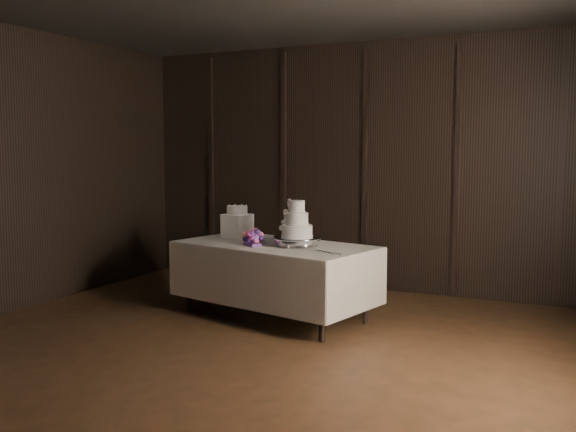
{
  "coord_description": "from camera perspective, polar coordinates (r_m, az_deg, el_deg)",
  "views": [
    {
      "loc": [
        2.54,
        -3.95,
        1.7
      ],
      "look_at": [
        -0.21,
        1.75,
        1.05
      ],
      "focal_mm": 40.0,
      "sensor_mm": 36.0,
      "label": 1
    }
  ],
  "objects": [
    {
      "name": "box_pedestal",
      "position": [
        6.99,
        -4.53,
        -0.84
      ],
      "size": [
        0.3,
        0.3,
        0.25
      ],
      "primitive_type": "cube",
      "rotation": [
        0.0,
        0.0,
        -0.16
      ],
      "color": "white",
      "rests_on": "display_table"
    },
    {
      "name": "display_table",
      "position": [
        6.52,
        -1.19,
        -5.49
      ],
      "size": [
        2.17,
        1.44,
        0.76
      ],
      "rotation": [
        0.0,
        0.0,
        -0.22
      ],
      "color": "beige",
      "rests_on": "ground"
    },
    {
      "name": "room",
      "position": [
        4.7,
        -7.0,
        3.39
      ],
      "size": [
        6.08,
        7.08,
        3.08
      ],
      "color": "black",
      "rests_on": "ground"
    },
    {
      "name": "bouquet",
      "position": [
        6.45,
        -3.08,
        -1.92
      ],
      "size": [
        0.47,
        0.5,
        0.19
      ],
      "primitive_type": null,
      "rotation": [
        0.0,
        0.0,
        -0.57
      ],
      "color": "#C84F7D",
      "rests_on": "display_table"
    },
    {
      "name": "small_cake",
      "position": [
        6.97,
        -4.54,
        0.54
      ],
      "size": [
        0.27,
        0.27,
        0.09
      ],
      "primitive_type": "cylinder",
      "rotation": [
        0.0,
        0.0,
        0.25
      ],
      "color": "white",
      "rests_on": "box_pedestal"
    },
    {
      "name": "cake_stand",
      "position": [
        6.31,
        0.81,
        -2.29
      ],
      "size": [
        0.63,
        0.63,
        0.09
      ],
      "primitive_type": "cylinder",
      "rotation": [
        0.0,
        0.0,
        -0.39
      ],
      "color": "silver",
      "rests_on": "display_table"
    },
    {
      "name": "wedding_cake",
      "position": [
        6.28,
        0.53,
        -0.6
      ],
      "size": [
        0.33,
        0.3,
        0.36
      ],
      "rotation": [
        0.0,
        0.0,
        0.01
      ],
      "color": "white",
      "rests_on": "cake_stand"
    },
    {
      "name": "cake_knife",
      "position": [
        5.93,
        3.28,
        -3.2
      ],
      "size": [
        0.33,
        0.21,
        0.01
      ],
      "primitive_type": "cube",
      "rotation": [
        0.0,
        0.0,
        -0.53
      ],
      "color": "silver",
      "rests_on": "display_table"
    }
  ]
}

